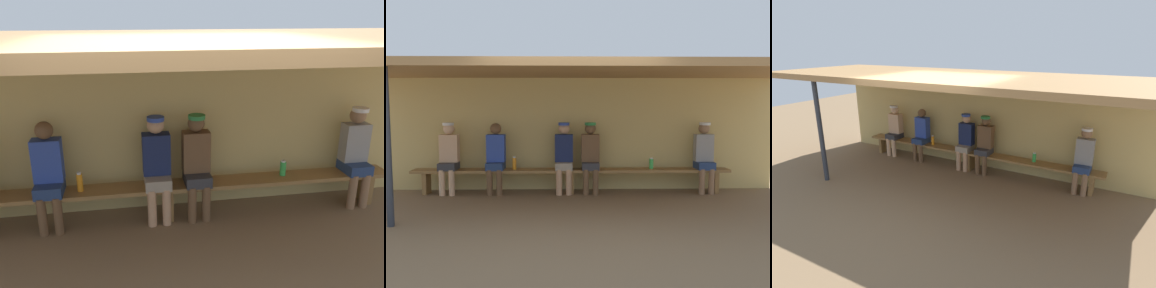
# 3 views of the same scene
# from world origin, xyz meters

# --- Properties ---
(ground_plane) EXTENTS (24.00, 24.00, 0.00)m
(ground_plane) POSITION_xyz_m (0.00, 0.00, 0.00)
(ground_plane) COLOR brown
(back_wall) EXTENTS (8.00, 0.20, 2.20)m
(back_wall) POSITION_xyz_m (0.00, 2.00, 1.10)
(back_wall) COLOR tan
(back_wall) RESTS_ON ground
(dugout_roof) EXTENTS (8.00, 2.80, 0.12)m
(dugout_roof) POSITION_xyz_m (0.00, 0.70, 2.26)
(dugout_roof) COLOR #9E7547
(dugout_roof) RESTS_ON back_wall
(support_post) EXTENTS (0.10, 0.10, 2.20)m
(support_post) POSITION_xyz_m (-2.53, -0.55, 1.10)
(support_post) COLOR #2D333D
(support_post) RESTS_ON ground
(bench) EXTENTS (6.00, 0.36, 0.46)m
(bench) POSITION_xyz_m (0.00, 1.55, 0.39)
(bench) COLOR olive
(bench) RESTS_ON ground
(player_in_blue) EXTENTS (0.34, 0.42, 1.34)m
(player_in_blue) POSITION_xyz_m (-2.31, 1.55, 0.75)
(player_in_blue) COLOR #333338
(player_in_blue) RESTS_ON ground
(player_in_red) EXTENTS (0.34, 0.42, 1.34)m
(player_in_red) POSITION_xyz_m (-1.43, 1.55, 0.73)
(player_in_red) COLOR navy
(player_in_red) RESTS_ON ground
(player_in_white) EXTENTS (0.34, 0.42, 1.34)m
(player_in_white) POSITION_xyz_m (-0.14, 1.55, 0.75)
(player_in_white) COLOR gray
(player_in_white) RESTS_ON ground
(player_rightmost) EXTENTS (0.34, 0.42, 1.34)m
(player_rightmost) POSITION_xyz_m (2.54, 1.55, 0.75)
(player_rightmost) COLOR navy
(player_rightmost) RESTS_ON ground
(player_leftmost) EXTENTS (0.34, 0.42, 1.34)m
(player_leftmost) POSITION_xyz_m (0.36, 1.55, 0.75)
(player_leftmost) COLOR #333338
(player_leftmost) RESTS_ON ground
(water_bottle_clear) EXTENTS (0.08, 0.08, 0.21)m
(water_bottle_clear) POSITION_xyz_m (1.53, 1.59, 0.56)
(water_bottle_clear) COLOR green
(water_bottle_clear) RESTS_ON bench
(water_bottle_green) EXTENTS (0.07, 0.07, 0.24)m
(water_bottle_green) POSITION_xyz_m (-1.08, 1.55, 0.58)
(water_bottle_green) COLOR orange
(water_bottle_green) RESTS_ON bench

